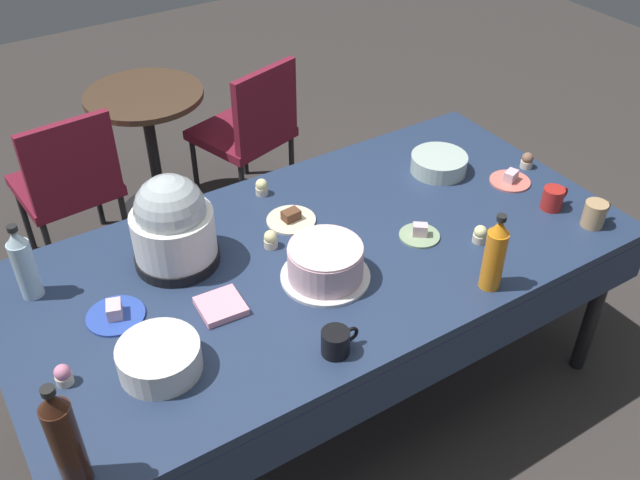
{
  "coord_description": "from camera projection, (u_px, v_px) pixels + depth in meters",
  "views": [
    {
      "loc": [
        -1.04,
        -1.65,
        2.32
      ],
      "look_at": [
        0.0,
        0.0,
        0.8
      ],
      "focal_mm": 39.89,
      "sensor_mm": 36.0,
      "label": 1
    }
  ],
  "objects": [
    {
      "name": "round_cafe_table",
      "position": [
        150.0,
        132.0,
        3.69
      ],
      "size": [
        0.6,
        0.6,
        0.72
      ],
      "color": "#473323",
      "rests_on": "ground"
    },
    {
      "name": "cupcake_berry",
      "position": [
        527.0,
        161.0,
        2.93
      ],
      "size": [
        0.05,
        0.05,
        0.07
      ],
      "color": "beige",
      "rests_on": "potluck_table"
    },
    {
      "name": "maroon_chair_right",
      "position": [
        250.0,
        127.0,
        3.75
      ],
      "size": [
        0.55,
        0.55,
        0.85
      ],
      "color": "maroon",
      "rests_on": "ground"
    },
    {
      "name": "coffee_mug_tan",
      "position": [
        595.0,
        214.0,
        2.6
      ],
      "size": [
        0.12,
        0.08,
        0.1
      ],
      "color": "tan",
      "rests_on": "potluck_table"
    },
    {
      "name": "coffee_mug_black",
      "position": [
        336.0,
        342.0,
        2.1
      ],
      "size": [
        0.13,
        0.09,
        0.08
      ],
      "color": "black",
      "rests_on": "potluck_table"
    },
    {
      "name": "coffee_mug_red",
      "position": [
        553.0,
        198.0,
        2.69
      ],
      "size": [
        0.12,
        0.08,
        0.09
      ],
      "color": "#B2231E",
      "rests_on": "potluck_table"
    },
    {
      "name": "dessert_plate_coral",
      "position": [
        510.0,
        180.0,
        2.85
      ],
      "size": [
        0.16,
        0.16,
        0.05
      ],
      "color": "#E07266",
      "rests_on": "potluck_table"
    },
    {
      "name": "soda_bottle_water",
      "position": [
        24.0,
        264.0,
        2.25
      ],
      "size": [
        0.07,
        0.07,
        0.28
      ],
      "color": "silver",
      "rests_on": "potluck_table"
    },
    {
      "name": "glass_salad_bowl",
      "position": [
        439.0,
        163.0,
        2.9
      ],
      "size": [
        0.23,
        0.23,
        0.07
      ],
      "primitive_type": "cylinder",
      "color": "#B2C6BC",
      "rests_on": "potluck_table"
    },
    {
      "name": "paper_napkin_stack",
      "position": [
        221.0,
        306.0,
        2.27
      ],
      "size": [
        0.15,
        0.15,
        0.02
      ],
      "primitive_type": "cube",
      "rotation": [
        0.0,
        0.0,
        -0.06
      ],
      "color": "pink",
      "rests_on": "potluck_table"
    },
    {
      "name": "cupcake_mint",
      "position": [
        63.0,
        375.0,
        2.01
      ],
      "size": [
        0.05,
        0.05,
        0.07
      ],
      "color": "beige",
      "rests_on": "potluck_table"
    },
    {
      "name": "ground",
      "position": [
        320.0,
        391.0,
        2.97
      ],
      "size": [
        9.0,
        9.0,
        0.0
      ],
      "primitive_type": "plane",
      "color": "#383330"
    },
    {
      "name": "slow_cooker",
      "position": [
        173.0,
        225.0,
        2.37
      ],
      "size": [
        0.29,
        0.29,
        0.34
      ],
      "color": "black",
      "rests_on": "potluck_table"
    },
    {
      "name": "soda_bottle_orange_juice",
      "position": [
        495.0,
        254.0,
        2.28
      ],
      "size": [
        0.07,
        0.07,
        0.29
      ],
      "color": "orange",
      "rests_on": "potluck_table"
    },
    {
      "name": "dessert_plate_cream",
      "position": [
        291.0,
        219.0,
        2.64
      ],
      "size": [
        0.18,
        0.18,
        0.05
      ],
      "color": "beige",
      "rests_on": "potluck_table"
    },
    {
      "name": "ceramic_snack_bowl",
      "position": [
        159.0,
        358.0,
        2.04
      ],
      "size": [
        0.24,
        0.24,
        0.09
      ],
      "primitive_type": "cylinder",
      "color": "silver",
      "rests_on": "potluck_table"
    },
    {
      "name": "soda_bottle_cola",
      "position": [
        65.0,
        440.0,
        1.68
      ],
      "size": [
        0.07,
        0.07,
        0.34
      ],
      "color": "#33190F",
      "rests_on": "potluck_table"
    },
    {
      "name": "cupcake_vanilla",
      "position": [
        271.0,
        239.0,
        2.51
      ],
      "size": [
        0.05,
        0.05,
        0.07
      ],
      "color": "beige",
      "rests_on": "potluck_table"
    },
    {
      "name": "potluck_table",
      "position": [
        320.0,
        265.0,
        2.54
      ],
      "size": [
        2.2,
        1.1,
        0.75
      ],
      "color": "navy",
      "rests_on": "ground"
    },
    {
      "name": "frosted_layer_cake",
      "position": [
        325.0,
        263.0,
        2.35
      ],
      "size": [
        0.3,
        0.3,
        0.13
      ],
      "color": "silver",
      "rests_on": "potluck_table"
    },
    {
      "name": "maroon_chair_left",
      "position": [
        68.0,
        181.0,
        3.34
      ],
      "size": [
        0.47,
        0.47,
        0.85
      ],
      "color": "maroon",
      "rests_on": "ground"
    },
    {
      "name": "cupcake_lemon",
      "position": [
        262.0,
        187.0,
        2.77
      ],
      "size": [
        0.05,
        0.05,
        0.07
      ],
      "color": "beige",
      "rests_on": "potluck_table"
    },
    {
      "name": "dessert_plate_sage",
      "position": [
        420.0,
        234.0,
        2.56
      ],
      "size": [
        0.15,
        0.15,
        0.05
      ],
      "color": "#8CA87F",
      "rests_on": "potluck_table"
    },
    {
      "name": "cupcake_cocoa",
      "position": [
        480.0,
        234.0,
        2.53
      ],
      "size": [
        0.05,
        0.05,
        0.07
      ],
      "color": "beige",
      "rests_on": "potluck_table"
    },
    {
      "name": "dessert_plate_cobalt",
      "position": [
        115.0,
        314.0,
        2.24
      ],
      "size": [
        0.19,
        0.19,
        0.05
      ],
      "color": "#2D4CB2",
      "rests_on": "potluck_table"
    }
  ]
}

